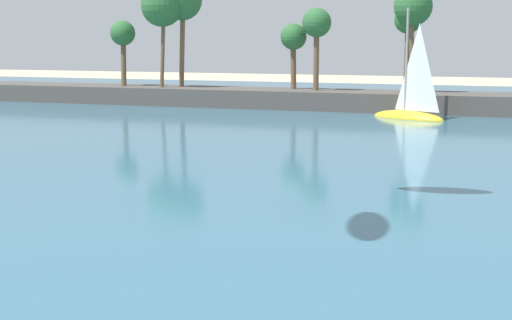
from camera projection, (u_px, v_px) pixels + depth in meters
The scene contains 3 objects.
sea at pixel (413, 122), 58.34m from camera, with size 220.00×96.59×0.06m, color #386B84.
palm_headland at pixel (449, 66), 64.76m from camera, with size 95.28×6.24×12.60m.
sailboat_near_shore at pixel (410, 108), 60.43m from camera, with size 6.93×4.81×9.77m.
Camera 1 is at (6.81, -1.82, 6.66)m, focal length 50.96 mm.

